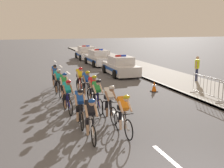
# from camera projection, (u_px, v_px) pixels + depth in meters

# --- Properties ---
(sidewalk_slab) EXTENTS (3.85, 60.00, 0.12)m
(sidewalk_slab) POSITION_uv_depth(u_px,v_px,m) (162.00, 75.00, 21.75)
(sidewalk_slab) COLOR gray
(sidewalk_slab) RESTS_ON ground
(kerb_edge) EXTENTS (0.16, 60.00, 0.13)m
(kerb_edge) POSITION_uv_depth(u_px,v_px,m) (140.00, 76.00, 21.16)
(kerb_edge) COLOR #9E9E99
(kerb_edge) RESTS_ON ground
(lane_markings_centre) EXTENTS (0.14, 29.60, 0.01)m
(lane_markings_centre) POSITION_uv_depth(u_px,v_px,m) (86.00, 88.00, 17.51)
(lane_markings_centre) COLOR white
(lane_markings_centre) RESTS_ON ground
(cyclist_lead) EXTENTS (0.43, 1.72, 1.56)m
(cyclist_lead) POSITION_uv_depth(u_px,v_px,m) (90.00, 118.00, 9.25)
(cyclist_lead) COLOR black
(cyclist_lead) RESTS_ON ground
(cyclist_second) EXTENTS (0.42, 1.72, 1.56)m
(cyclist_second) POSITION_uv_depth(u_px,v_px,m) (123.00, 114.00, 9.75)
(cyclist_second) COLOR black
(cyclist_second) RESTS_ON ground
(cyclist_third) EXTENTS (0.44, 1.72, 1.56)m
(cyclist_third) POSITION_uv_depth(u_px,v_px,m) (80.00, 107.00, 10.60)
(cyclist_third) COLOR black
(cyclist_third) RESTS_ON ground
(cyclist_fourth) EXTENTS (0.43, 1.72, 1.56)m
(cyclist_fourth) POSITION_uv_depth(u_px,v_px,m) (109.00, 102.00, 11.19)
(cyclist_fourth) COLOR black
(cyclist_fourth) RESTS_ON ground
(cyclist_fifth) EXTENTS (0.44, 1.72, 1.56)m
(cyclist_fifth) POSITION_uv_depth(u_px,v_px,m) (67.00, 95.00, 12.32)
(cyclist_fifth) COLOR black
(cyclist_fifth) RESTS_ON ground
(cyclist_sixth) EXTENTS (0.42, 1.72, 1.56)m
(cyclist_sixth) POSITION_uv_depth(u_px,v_px,m) (97.00, 95.00, 12.39)
(cyclist_sixth) COLOR black
(cyclist_sixth) RESTS_ON ground
(cyclist_seventh) EXTENTS (0.42, 1.72, 1.56)m
(cyclist_seventh) POSITION_uv_depth(u_px,v_px,m) (64.00, 86.00, 14.16)
(cyclist_seventh) COLOR black
(cyclist_seventh) RESTS_ON ground
(cyclist_eighth) EXTENTS (0.42, 1.72, 1.56)m
(cyclist_eighth) POSITION_uv_depth(u_px,v_px,m) (93.00, 90.00, 13.44)
(cyclist_eighth) COLOR black
(cyclist_eighth) RESTS_ON ground
(cyclist_ninth) EXTENTS (0.44, 1.72, 1.56)m
(cyclist_ninth) POSITION_uv_depth(u_px,v_px,m) (58.00, 82.00, 15.29)
(cyclist_ninth) COLOR black
(cyclist_ninth) RESTS_ON ground
(cyclist_tenth) EXTENTS (0.43, 1.72, 1.56)m
(cyclist_tenth) POSITION_uv_depth(u_px,v_px,m) (86.00, 84.00, 14.73)
(cyclist_tenth) COLOR black
(cyclist_tenth) RESTS_ON ground
(cyclist_eleventh) EXTENTS (0.42, 1.72, 1.56)m
(cyclist_eleventh) POSITION_uv_depth(u_px,v_px,m) (55.00, 76.00, 17.08)
(cyclist_eleventh) COLOR black
(cyclist_eleventh) RESTS_ON ground
(cyclist_twelfth) EXTENTS (0.42, 1.72, 1.56)m
(cyclist_twelfth) POSITION_uv_depth(u_px,v_px,m) (80.00, 79.00, 15.99)
(cyclist_twelfth) COLOR black
(cyclist_twelfth) RESTS_ON ground
(police_car_nearest) EXTENTS (2.07, 4.43, 1.59)m
(police_car_nearest) POSITION_uv_depth(u_px,v_px,m) (120.00, 66.00, 21.86)
(police_car_nearest) COLOR silver
(police_car_nearest) RESTS_ON ground
(police_car_second) EXTENTS (2.10, 4.45, 1.59)m
(police_car_second) POSITION_uv_depth(u_px,v_px,m) (99.00, 58.00, 27.47)
(police_car_second) COLOR silver
(police_car_second) RESTS_ON ground
(police_car_third) EXTENTS (2.13, 4.47, 1.59)m
(police_car_third) POSITION_uv_depth(u_px,v_px,m) (86.00, 53.00, 32.34)
(police_car_third) COLOR white
(police_car_third) RESTS_ON ground
(crowd_barrier_rear) EXTENTS (0.56, 2.32, 1.07)m
(crowd_barrier_rear) POSITION_uv_depth(u_px,v_px,m) (207.00, 87.00, 14.71)
(crowd_barrier_rear) COLOR #B7BABF
(crowd_barrier_rear) RESTS_ON sidewalk_slab
(traffic_cone_mid) EXTENTS (0.36, 0.36, 0.64)m
(traffic_cone_mid) POSITION_uv_depth(u_px,v_px,m) (154.00, 86.00, 16.36)
(traffic_cone_mid) COLOR black
(traffic_cone_mid) RESTS_ON ground
(spectator_closest) EXTENTS (0.45, 0.40, 1.68)m
(spectator_closest) POSITION_uv_depth(u_px,v_px,m) (197.00, 67.00, 18.86)
(spectator_closest) COLOR #23284C
(spectator_closest) RESTS_ON sidewalk_slab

